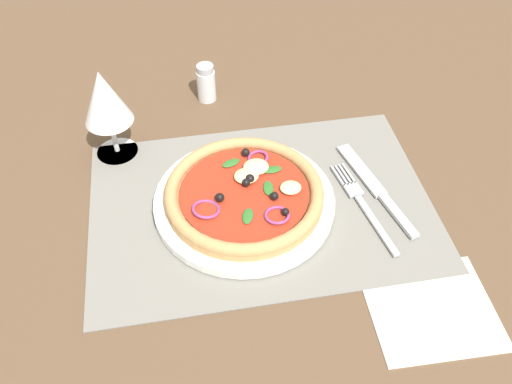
{
  "coord_description": "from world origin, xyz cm",
  "views": [
    {
      "loc": [
        -9.61,
        -51.12,
        57.36
      ],
      "look_at": [
        -0.72,
        0.0,
        2.75
      ],
      "focal_mm": 37.97,
      "sensor_mm": 36.0,
      "label": 1
    }
  ],
  "objects": [
    {
      "name": "wine_glass",
      "position": [
        -20.24,
        14.88,
        10.38
      ],
      "size": [
        7.2,
        7.2,
        14.9
      ],
      "color": "silver",
      "rests_on": "ground_plane"
    },
    {
      "name": "pizza",
      "position": [
        -2.32,
        0.3,
        2.84
      ],
      "size": [
        22.14,
        22.14,
        2.66
      ],
      "color": "tan",
      "rests_on": "plate"
    },
    {
      "name": "placemat",
      "position": [
        0.0,
        0.0,
        0.2
      ],
      "size": [
        48.25,
        33.02,
        0.4
      ],
      "primitive_type": "cube",
      "color": "slate",
      "rests_on": "ground_plane"
    },
    {
      "name": "knife",
      "position": [
        16.95,
        -0.07,
        0.65
      ],
      "size": [
        6.12,
        19.86,
        0.62
      ],
      "rotation": [
        0.0,
        0.0,
        1.8
      ],
      "color": "#B2B5BA",
      "rests_on": "placemat"
    },
    {
      "name": "fork",
      "position": [
        14.05,
        -2.53,
        0.62
      ],
      "size": [
        4.55,
        17.99,
        0.44
      ],
      "rotation": [
        0.0,
        0.0,
        1.74
      ],
      "color": "#B2B5BA",
      "rests_on": "placemat"
    },
    {
      "name": "pepper_shaker",
      "position": [
        -4.79,
        26.31,
        3.25
      ],
      "size": [
        3.2,
        3.2,
        6.7
      ],
      "color": "silver",
      "rests_on": "ground_plane"
    },
    {
      "name": "napkin",
      "position": [
        17.32,
        -20.4,
        0.18
      ],
      "size": [
        15.45,
        13.99,
        0.36
      ],
      "primitive_type": "cube",
      "rotation": [
        0.0,
        0.0,
        -0.03
      ],
      "color": "silver",
      "rests_on": "ground_plane"
    },
    {
      "name": "ground_plane",
      "position": [
        0.0,
        0.0,
        -1.2
      ],
      "size": [
        190.0,
        140.0,
        2.4
      ],
      "primitive_type": "cube",
      "color": "brown"
    },
    {
      "name": "plate",
      "position": [
        -2.39,
        0.26,
        1.07
      ],
      "size": [
        25.5,
        25.5,
        1.35
      ],
      "primitive_type": "cylinder",
      "color": "silver",
      "rests_on": "placemat"
    }
  ]
}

